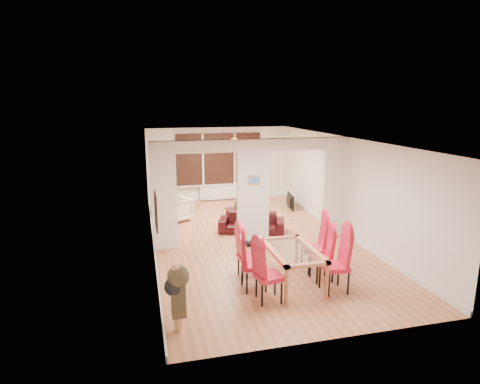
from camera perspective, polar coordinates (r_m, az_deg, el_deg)
name	(u,v)px	position (r m, az deg, el deg)	size (l,w,h in m)	color
floor	(253,240)	(10.37, 1.81, -6.91)	(5.00, 9.00, 0.01)	#B67049
room_walls	(253,191)	(10.01, 1.86, 0.12)	(5.00, 9.00, 2.60)	silver
divider_wall	(253,191)	(10.01, 1.86, 0.12)	(5.00, 0.18, 2.60)	white
bay_window_blinds	(219,159)	(14.23, -3.03, 4.72)	(3.00, 0.08, 1.80)	black
radiator	(219,192)	(14.41, -2.94, -0.03)	(1.40, 0.08, 0.50)	white
pendant_light	(234,144)	(13.10, -0.80, 6.91)	(0.36, 0.36, 0.36)	orange
stair_newel	(174,284)	(6.87, -9.31, -12.79)	(0.40, 1.20, 1.10)	tan
wall_poster	(156,211)	(7.25, -11.88, -2.67)	(0.04, 0.52, 0.67)	gray
pillar_photo	(254,180)	(9.85, 2.03, 1.70)	(0.30, 0.03, 0.25)	#4C8CD8
dining_table	(292,267)	(7.97, 7.40, -10.46)	(0.87, 1.55, 0.72)	#B16941
dining_chair_la	(269,272)	(7.24, 4.15, -11.29)	(0.44, 0.44, 1.09)	red
dining_chair_lb	(254,261)	(7.65, 1.99, -9.78)	(0.45, 0.45, 1.12)	red
dining_chair_lc	(249,253)	(8.14, 1.24, -8.64)	(0.42, 0.42, 1.05)	red
dining_chair_ra	(335,262)	(7.75, 13.33, -9.65)	(0.47, 0.47, 1.17)	red
dining_chair_rb	(322,256)	(8.19, 11.58, -8.86)	(0.41, 0.41, 1.02)	red
dining_chair_rc	(314,245)	(8.56, 10.52, -7.38)	(0.46, 0.46, 1.15)	red
sofa	(252,223)	(10.97, 1.67, -4.38)	(1.76, 0.69, 0.51)	black
armchair	(175,209)	(12.08, -9.18, -2.45)	(0.77, 0.75, 0.70)	beige
person	(168,191)	(12.48, -10.27, 0.20)	(0.39, 0.60, 1.63)	black
television	(288,201)	(13.41, 6.85, -1.31)	(0.11, 0.86, 0.49)	black
coffee_table	(242,212)	(12.54, 0.33, -2.84)	(1.00, 0.50, 0.23)	#331811
bottle	(236,206)	(12.32, -0.58, -1.93)	(0.07, 0.07, 0.26)	#143F19
bowl	(237,207)	(12.57, -0.41, -2.14)	(0.20, 0.20, 0.05)	#331811
shoes	(250,244)	(10.02, 1.44, -7.35)	(0.22, 0.24, 0.09)	black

